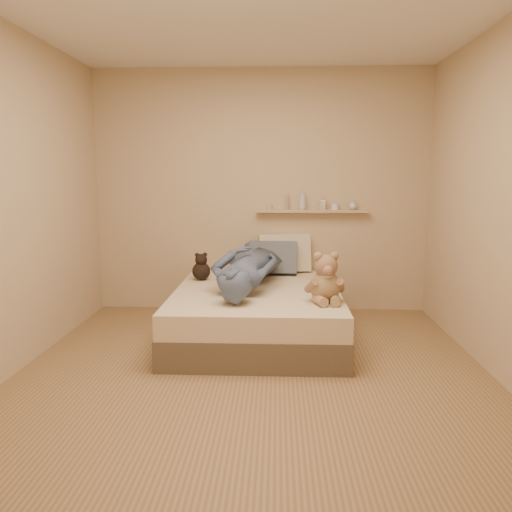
{
  "coord_description": "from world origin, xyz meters",
  "views": [
    {
      "loc": [
        0.18,
        -3.54,
        1.48
      ],
      "look_at": [
        0.0,
        0.65,
        0.8
      ],
      "focal_mm": 35.0,
      "sensor_mm": 36.0,
      "label": 1
    }
  ],
  "objects_px": {
    "wall_shelf": "(312,211)",
    "teddy_bear": "(326,281)",
    "bed": "(257,312)",
    "dark_plush": "(201,268)",
    "pillow_grey": "(273,258)",
    "person": "(248,266)",
    "game_console": "(236,288)",
    "pillow_cream": "(284,253)"
  },
  "relations": [
    {
      "from": "dark_plush",
      "to": "pillow_cream",
      "type": "relative_size",
      "value": 0.5
    },
    {
      "from": "bed",
      "to": "pillow_cream",
      "type": "bearing_deg",
      "value": 72.77
    },
    {
      "from": "pillow_cream",
      "to": "wall_shelf",
      "type": "xyz_separation_m",
      "value": [
        0.29,
        0.08,
        0.45
      ]
    },
    {
      "from": "pillow_cream",
      "to": "pillow_grey",
      "type": "distance_m",
      "value": 0.19
    },
    {
      "from": "teddy_bear",
      "to": "pillow_grey",
      "type": "xyz_separation_m",
      "value": [
        -0.44,
        1.16,
        -0.0
      ]
    },
    {
      "from": "pillow_cream",
      "to": "person",
      "type": "bearing_deg",
      "value": -116.01
    },
    {
      "from": "person",
      "to": "wall_shelf",
      "type": "bearing_deg",
      "value": -122.26
    },
    {
      "from": "bed",
      "to": "teddy_bear",
      "type": "height_order",
      "value": "teddy_bear"
    },
    {
      "from": "bed",
      "to": "dark_plush",
      "type": "height_order",
      "value": "dark_plush"
    },
    {
      "from": "bed",
      "to": "wall_shelf",
      "type": "distance_m",
      "value": 1.38
    },
    {
      "from": "game_console",
      "to": "pillow_grey",
      "type": "distance_m",
      "value": 1.3
    },
    {
      "from": "teddy_bear",
      "to": "dark_plush",
      "type": "xyz_separation_m",
      "value": [
        -1.15,
        0.83,
        -0.05
      ]
    },
    {
      "from": "bed",
      "to": "wall_shelf",
      "type": "relative_size",
      "value": 1.58
    },
    {
      "from": "game_console",
      "to": "pillow_grey",
      "type": "xyz_separation_m",
      "value": [
        0.29,
        1.26,
        0.03
      ]
    },
    {
      "from": "wall_shelf",
      "to": "teddy_bear",
      "type": "bearing_deg",
      "value": -88.88
    },
    {
      "from": "dark_plush",
      "to": "person",
      "type": "height_order",
      "value": "person"
    },
    {
      "from": "game_console",
      "to": "wall_shelf",
      "type": "bearing_deg",
      "value": 64.85
    },
    {
      "from": "game_console",
      "to": "teddy_bear",
      "type": "xyz_separation_m",
      "value": [
        0.72,
        0.1,
        0.04
      ]
    },
    {
      "from": "teddy_bear",
      "to": "wall_shelf",
      "type": "distance_m",
      "value": 1.46
    },
    {
      "from": "game_console",
      "to": "pillow_cream",
      "type": "height_order",
      "value": "pillow_cream"
    },
    {
      "from": "pillow_grey",
      "to": "person",
      "type": "bearing_deg",
      "value": -111.96
    },
    {
      "from": "game_console",
      "to": "person",
      "type": "relative_size",
      "value": 0.1
    },
    {
      "from": "game_console",
      "to": "teddy_bear",
      "type": "height_order",
      "value": "teddy_bear"
    },
    {
      "from": "game_console",
      "to": "pillow_grey",
      "type": "relative_size",
      "value": 0.33
    },
    {
      "from": "bed",
      "to": "wall_shelf",
      "type": "xyz_separation_m",
      "value": [
        0.55,
        0.91,
        0.88
      ]
    },
    {
      "from": "bed",
      "to": "person",
      "type": "relative_size",
      "value": 1.17
    },
    {
      "from": "bed",
      "to": "teddy_bear",
      "type": "bearing_deg",
      "value": -39.2
    },
    {
      "from": "teddy_bear",
      "to": "game_console",
      "type": "bearing_deg",
      "value": -171.82
    },
    {
      "from": "teddy_bear",
      "to": "wall_shelf",
      "type": "height_order",
      "value": "wall_shelf"
    },
    {
      "from": "person",
      "to": "dark_plush",
      "type": "bearing_deg",
      "value": -20.54
    },
    {
      "from": "pillow_grey",
      "to": "person",
      "type": "distance_m",
      "value": 0.62
    },
    {
      "from": "teddy_bear",
      "to": "pillow_grey",
      "type": "bearing_deg",
      "value": 110.62
    },
    {
      "from": "teddy_bear",
      "to": "pillow_cream",
      "type": "height_order",
      "value": "teddy_bear"
    },
    {
      "from": "game_console",
      "to": "person",
      "type": "height_order",
      "value": "person"
    },
    {
      "from": "pillow_grey",
      "to": "wall_shelf",
      "type": "distance_m",
      "value": 0.67
    },
    {
      "from": "teddy_bear",
      "to": "pillow_cream",
      "type": "relative_size",
      "value": 0.77
    },
    {
      "from": "game_console",
      "to": "dark_plush",
      "type": "relative_size",
      "value": 0.59
    },
    {
      "from": "dark_plush",
      "to": "wall_shelf",
      "type": "distance_m",
      "value": 1.36
    },
    {
      "from": "pillow_cream",
      "to": "game_console",
      "type": "bearing_deg",
      "value": -106.05
    },
    {
      "from": "game_console",
      "to": "dark_plush",
      "type": "height_order",
      "value": "dark_plush"
    },
    {
      "from": "pillow_grey",
      "to": "person",
      "type": "xyz_separation_m",
      "value": [
        -0.23,
        -0.58,
        0.02
      ]
    },
    {
      "from": "dark_plush",
      "to": "pillow_grey",
      "type": "relative_size",
      "value": 0.55
    }
  ]
}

